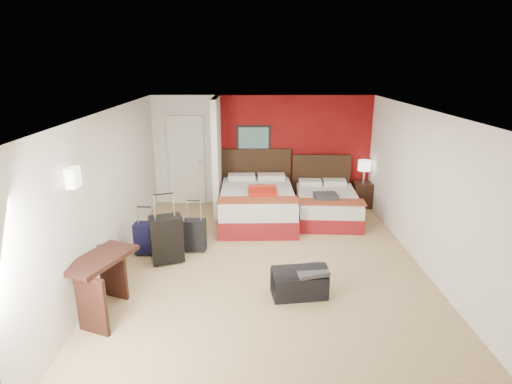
{
  "coord_description": "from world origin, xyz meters",
  "views": [
    {
      "loc": [
        -0.28,
        -6.35,
        3.21
      ],
      "look_at": [
        -0.18,
        0.8,
        1.0
      ],
      "focal_mm": 29.68,
      "sensor_mm": 36.0,
      "label": 1
    }
  ],
  "objects_px": {
    "table_lamp": "(364,172)",
    "suitcase_navy": "(147,240)",
    "red_suitcase_open": "(262,190)",
    "suitcase_black": "(167,241)",
    "bed_left": "(257,206)",
    "duffel_bag": "(299,283)",
    "suitcase_charcoal": "(195,236)",
    "desk": "(103,286)",
    "bed_right": "(327,206)",
    "nightstand": "(362,194)"
  },
  "relations": [
    {
      "from": "table_lamp",
      "to": "suitcase_navy",
      "type": "bearing_deg",
      "value": -150.47
    },
    {
      "from": "red_suitcase_open",
      "to": "suitcase_black",
      "type": "xyz_separation_m",
      "value": [
        -1.63,
        -1.83,
        -0.31
      ]
    },
    {
      "from": "red_suitcase_open",
      "to": "bed_left",
      "type": "bearing_deg",
      "value": 133.44
    },
    {
      "from": "duffel_bag",
      "to": "suitcase_charcoal",
      "type": "bearing_deg",
      "value": 130.59
    },
    {
      "from": "suitcase_black",
      "to": "desk",
      "type": "xyz_separation_m",
      "value": [
        -0.55,
        -1.5,
        0.02
      ]
    },
    {
      "from": "bed_right",
      "to": "duffel_bag",
      "type": "distance_m",
      "value": 3.25
    },
    {
      "from": "red_suitcase_open",
      "to": "suitcase_charcoal",
      "type": "bearing_deg",
      "value": -132.65
    },
    {
      "from": "bed_left",
      "to": "bed_right",
      "type": "height_order",
      "value": "bed_left"
    },
    {
      "from": "suitcase_black",
      "to": "suitcase_charcoal",
      "type": "bearing_deg",
      "value": 26.65
    },
    {
      "from": "bed_left",
      "to": "nightstand",
      "type": "relative_size",
      "value": 3.81
    },
    {
      "from": "suitcase_navy",
      "to": "suitcase_black",
      "type": "bearing_deg",
      "value": -33.07
    },
    {
      "from": "red_suitcase_open",
      "to": "desk",
      "type": "distance_m",
      "value": 3.99
    },
    {
      "from": "bed_left",
      "to": "table_lamp",
      "type": "bearing_deg",
      "value": 19.15
    },
    {
      "from": "suitcase_navy",
      "to": "table_lamp",
      "type": "bearing_deg",
      "value": 33.93
    },
    {
      "from": "suitcase_charcoal",
      "to": "red_suitcase_open",
      "type": "bearing_deg",
      "value": 51.2
    },
    {
      "from": "table_lamp",
      "to": "suitcase_black",
      "type": "xyz_separation_m",
      "value": [
        -3.97,
        -2.8,
        -0.44
      ]
    },
    {
      "from": "red_suitcase_open",
      "to": "suitcase_charcoal",
      "type": "distance_m",
      "value": 1.89
    },
    {
      "from": "bed_right",
      "to": "suitcase_black",
      "type": "bearing_deg",
      "value": -142.53
    },
    {
      "from": "suitcase_charcoal",
      "to": "desk",
      "type": "height_order",
      "value": "desk"
    },
    {
      "from": "suitcase_black",
      "to": "bed_right",
      "type": "bearing_deg",
      "value": 13.83
    },
    {
      "from": "red_suitcase_open",
      "to": "desk",
      "type": "relative_size",
      "value": 0.78
    },
    {
      "from": "suitcase_charcoal",
      "to": "suitcase_navy",
      "type": "xyz_separation_m",
      "value": [
        -0.83,
        -0.12,
        -0.0
      ]
    },
    {
      "from": "desk",
      "to": "bed_left",
      "type": "bearing_deg",
      "value": 81.66
    },
    {
      "from": "nightstand",
      "to": "desk",
      "type": "bearing_deg",
      "value": -134.29
    },
    {
      "from": "table_lamp",
      "to": "desk",
      "type": "relative_size",
      "value": 0.52
    },
    {
      "from": "duffel_bag",
      "to": "bed_left",
      "type": "bearing_deg",
      "value": 93.48
    },
    {
      "from": "bed_left",
      "to": "suitcase_charcoal",
      "type": "height_order",
      "value": "bed_left"
    },
    {
      "from": "nightstand",
      "to": "suitcase_charcoal",
      "type": "distance_m",
      "value": 4.26
    },
    {
      "from": "nightstand",
      "to": "suitcase_black",
      "type": "xyz_separation_m",
      "value": [
        -3.97,
        -2.8,
        0.1
      ]
    },
    {
      "from": "suitcase_navy",
      "to": "bed_left",
      "type": "bearing_deg",
      "value": 44.15
    },
    {
      "from": "red_suitcase_open",
      "to": "table_lamp",
      "type": "distance_m",
      "value": 2.53
    },
    {
      "from": "nightstand",
      "to": "duffel_bag",
      "type": "height_order",
      "value": "nightstand"
    },
    {
      "from": "nightstand",
      "to": "duffel_bag",
      "type": "distance_m",
      "value": 4.32
    },
    {
      "from": "table_lamp",
      "to": "duffel_bag",
      "type": "bearing_deg",
      "value": -115.95
    },
    {
      "from": "desk",
      "to": "nightstand",
      "type": "bearing_deg",
      "value": 66.44
    },
    {
      "from": "bed_left",
      "to": "suitcase_navy",
      "type": "distance_m",
      "value": 2.52
    },
    {
      "from": "bed_right",
      "to": "desk",
      "type": "distance_m",
      "value": 5.01
    },
    {
      "from": "bed_right",
      "to": "red_suitcase_open",
      "type": "relative_size",
      "value": 2.32
    },
    {
      "from": "red_suitcase_open",
      "to": "suitcase_navy",
      "type": "xyz_separation_m",
      "value": [
        -2.04,
        -1.51,
        -0.43
      ]
    },
    {
      "from": "bed_left",
      "to": "table_lamp",
      "type": "relative_size",
      "value": 4.25
    },
    {
      "from": "table_lamp",
      "to": "suitcase_navy",
      "type": "height_order",
      "value": "table_lamp"
    },
    {
      "from": "bed_right",
      "to": "desk",
      "type": "relative_size",
      "value": 1.81
    },
    {
      "from": "nightstand",
      "to": "table_lamp",
      "type": "relative_size",
      "value": 1.11
    },
    {
      "from": "bed_right",
      "to": "desk",
      "type": "height_order",
      "value": "desk"
    },
    {
      "from": "red_suitcase_open",
      "to": "nightstand",
      "type": "height_order",
      "value": "red_suitcase_open"
    },
    {
      "from": "nightstand",
      "to": "suitcase_navy",
      "type": "xyz_separation_m",
      "value": [
        -4.38,
        -2.48,
        -0.02
      ]
    },
    {
      "from": "suitcase_charcoal",
      "to": "desk",
      "type": "relative_size",
      "value": 0.56
    },
    {
      "from": "bed_right",
      "to": "suitcase_black",
      "type": "relative_size",
      "value": 2.31
    },
    {
      "from": "red_suitcase_open",
      "to": "desk",
      "type": "height_order",
      "value": "desk"
    },
    {
      "from": "suitcase_charcoal",
      "to": "suitcase_black",
      "type": "bearing_deg",
      "value": -131.16
    }
  ]
}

